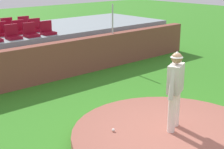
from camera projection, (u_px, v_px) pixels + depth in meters
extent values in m
plane|color=#317E1F|center=(171.00, 141.00, 7.62)|extent=(60.00, 60.00, 0.00)
cylinder|color=#9A5848|center=(171.00, 137.00, 7.59)|extent=(4.49, 4.49, 0.23)
cylinder|color=white|center=(172.00, 113.00, 7.46)|extent=(0.17, 0.17, 0.88)
cylinder|color=white|center=(176.00, 108.00, 7.76)|extent=(0.17, 0.17, 0.88)
cube|color=#B7B2A8|center=(176.00, 78.00, 7.39)|extent=(0.56, 0.44, 0.64)
cylinder|color=#B7B2A8|center=(172.00, 84.00, 7.17)|extent=(0.29, 0.21, 0.72)
cylinder|color=#B7B2A8|center=(179.00, 77.00, 7.63)|extent=(0.22, 0.18, 0.72)
sphere|color=#8C6647|center=(177.00, 58.00, 7.25)|extent=(0.24, 0.24, 0.24)
cone|color=#B7B2A8|center=(177.00, 54.00, 7.23)|extent=(0.37, 0.37, 0.13)
sphere|color=white|center=(113.00, 130.00, 7.57)|extent=(0.07, 0.07, 0.07)
cube|color=brown|center=(40.00, 64.00, 11.49)|extent=(15.09, 0.40, 1.32)
cylinder|color=silver|center=(113.00, 19.00, 13.27)|extent=(0.06, 0.06, 1.17)
cube|color=gray|center=(6.00, 50.00, 13.33)|extent=(14.86, 3.99, 1.42)
cube|color=maroon|center=(14.00, 38.00, 11.80)|extent=(0.48, 0.44, 0.10)
cube|color=maroon|center=(11.00, 30.00, 11.86)|extent=(0.48, 0.08, 0.40)
cube|color=maroon|center=(32.00, 35.00, 12.21)|extent=(0.48, 0.44, 0.10)
cube|color=maroon|center=(29.00, 28.00, 12.26)|extent=(0.48, 0.08, 0.40)
cube|color=maroon|center=(49.00, 33.00, 12.66)|extent=(0.48, 0.44, 0.10)
cube|color=maroon|center=(46.00, 26.00, 12.71)|extent=(0.48, 0.08, 0.40)
cube|color=maroon|center=(2.00, 34.00, 12.42)|extent=(0.48, 0.44, 0.10)
cube|color=maroon|center=(0.00, 27.00, 12.48)|extent=(0.48, 0.08, 0.40)
cube|color=maroon|center=(21.00, 32.00, 12.86)|extent=(0.48, 0.44, 0.10)
cube|color=maroon|center=(18.00, 25.00, 12.91)|extent=(0.48, 0.08, 0.40)
cube|color=maroon|center=(37.00, 30.00, 13.33)|extent=(0.48, 0.44, 0.10)
cube|color=maroon|center=(34.00, 23.00, 13.38)|extent=(0.48, 0.08, 0.40)
cube|color=maroon|center=(9.00, 29.00, 13.51)|extent=(0.48, 0.44, 0.10)
cube|color=maroon|center=(7.00, 23.00, 13.57)|extent=(0.48, 0.08, 0.40)
cube|color=maroon|center=(26.00, 27.00, 13.97)|extent=(0.48, 0.44, 0.10)
cube|color=maroon|center=(23.00, 21.00, 14.02)|extent=(0.48, 0.08, 0.40)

